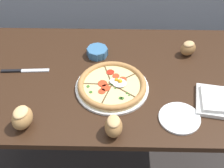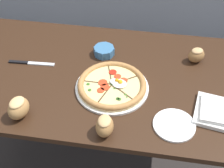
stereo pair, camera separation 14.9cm
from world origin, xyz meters
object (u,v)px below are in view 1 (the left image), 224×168
(bread_piece_far, at_px, (22,117))
(side_saucer, at_px, (179,118))
(napkin_folded, at_px, (222,101))
(bread_piece_near, at_px, (114,126))
(dining_table, at_px, (100,90))
(pizza, at_px, (112,85))
(ramekin_bowl, at_px, (97,52))
(bread_piece_mid, at_px, (188,48))
(knife_main, at_px, (25,71))

(bread_piece_far, distance_m, side_saucer, 0.68)
(napkin_folded, xyz_separation_m, bread_piece_near, (-0.49, -0.18, 0.03))
(bread_piece_near, bearing_deg, dining_table, 102.14)
(pizza, xyz_separation_m, ramekin_bowl, (-0.08, 0.26, 0.00))
(napkin_folded, bearing_deg, ramekin_bowl, 149.69)
(napkin_folded, relative_size, side_saucer, 1.42)
(bread_piece_near, relative_size, bread_piece_mid, 0.91)
(napkin_folded, bearing_deg, dining_table, 162.86)
(knife_main, bearing_deg, side_saucer, -24.98)
(dining_table, height_order, bread_piece_mid, bread_piece_mid)
(bread_piece_mid, distance_m, bread_piece_far, 0.93)
(bread_piece_mid, xyz_separation_m, bread_piece_far, (-0.78, -0.51, 0.01))
(dining_table, xyz_separation_m, side_saucer, (0.37, -0.27, 0.10))
(knife_main, xyz_separation_m, side_saucer, (0.75, -0.30, 0.00))
(ramekin_bowl, relative_size, knife_main, 0.47)
(bread_piece_near, bearing_deg, bread_piece_mid, 54.05)
(bread_piece_mid, distance_m, knife_main, 0.87)
(pizza, distance_m, ramekin_bowl, 0.27)
(napkin_folded, height_order, bread_piece_near, bread_piece_near)
(bread_piece_near, xyz_separation_m, side_saucer, (0.29, 0.08, -0.04))
(bread_piece_near, height_order, bread_piece_mid, bread_piece_near)
(bread_piece_mid, distance_m, side_saucer, 0.47)
(dining_table, relative_size, napkin_folded, 5.73)
(dining_table, distance_m, side_saucer, 0.47)
(dining_table, relative_size, side_saucer, 8.12)
(pizza, height_order, bread_piece_near, bread_piece_near)
(bread_piece_mid, bearing_deg, dining_table, -158.11)
(ramekin_bowl, bearing_deg, bread_piece_near, -79.56)
(napkin_folded, relative_size, bread_piece_near, 2.57)
(ramekin_bowl, bearing_deg, napkin_folded, -30.31)
(bread_piece_near, distance_m, bread_piece_mid, 0.67)
(bread_piece_mid, bearing_deg, ramekin_bowl, -177.80)
(ramekin_bowl, height_order, knife_main, ramekin_bowl)
(ramekin_bowl, bearing_deg, dining_table, -83.18)
(dining_table, xyz_separation_m, bread_piece_mid, (0.47, 0.19, 0.14))
(bread_piece_mid, height_order, bread_piece_far, bread_piece_far)
(bread_piece_far, bearing_deg, knife_main, 102.48)
(dining_table, bearing_deg, napkin_folded, -17.14)
(pizza, height_order, ramekin_bowl, pizza)
(ramekin_bowl, height_order, bread_piece_far, bread_piece_far)
(side_saucer, bearing_deg, ramekin_bowl, 131.21)
(knife_main, distance_m, side_saucer, 0.81)
(pizza, relative_size, ramekin_bowl, 3.08)
(knife_main, bearing_deg, bread_piece_near, -42.77)
(pizza, xyz_separation_m, napkin_folded, (0.51, -0.09, -0.00))
(dining_table, height_order, napkin_folded, napkin_folded)
(knife_main, bearing_deg, ramekin_bowl, 17.55)
(napkin_folded, xyz_separation_m, side_saucer, (-0.21, -0.09, -0.01))
(dining_table, distance_m, pizza, 0.16)
(ramekin_bowl, relative_size, side_saucer, 0.63)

